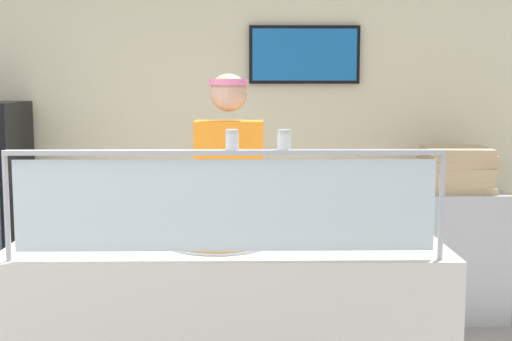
{
  "coord_description": "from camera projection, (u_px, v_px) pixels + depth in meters",
  "views": [
    {
      "loc": [
        1.11,
        -2.93,
        1.71
      ],
      "look_at": [
        1.17,
        0.38,
        1.3
      ],
      "focal_mm": 49.89,
      "sensor_mm": 36.0,
      "label": 1
    }
  ],
  "objects": [
    {
      "name": "pizza_box_stack",
      "position": [
        456.0,
        169.0,
        5.14
      ],
      "size": [
        0.5,
        0.48,
        0.31
      ],
      "color": "tan",
      "rests_on": "prep_shelf"
    },
    {
      "name": "parmesan_shaker",
      "position": [
        232.0,
        141.0,
        3.0
      ],
      "size": [
        0.06,
        0.06,
        0.09
      ],
      "color": "white",
      "rests_on": "sneeze_guard"
    },
    {
      "name": "sneeze_guard",
      "position": [
        225.0,
        192.0,
        3.03
      ],
      "size": [
        1.88,
        0.06,
        0.48
      ],
      "color": "#B2B5BC",
      "rests_on": "serving_counter"
    },
    {
      "name": "prep_shelf",
      "position": [
        453.0,
        253.0,
        5.22
      ],
      "size": [
        0.7,
        0.55,
        0.93
      ],
      "primitive_type": "cube",
      "color": "#B7BABF",
      "rests_on": "ground"
    },
    {
      "name": "shop_rear_unit",
      "position": [
        235.0,
        128.0,
        5.57
      ],
      "size": [
        6.46,
        0.13,
        2.7
      ],
      "color": "beige",
      "rests_on": "ground"
    },
    {
      "name": "pizza_server",
      "position": [
        222.0,
        237.0,
        3.33
      ],
      "size": [
        0.1,
        0.29,
        0.01
      ],
      "primitive_type": "cube",
      "rotation": [
        0.0,
        0.0,
        -0.1
      ],
      "color": "#ADAFB7",
      "rests_on": "pizza_tray"
    },
    {
      "name": "pizza_tray",
      "position": [
        219.0,
        241.0,
        3.36
      ],
      "size": [
        0.48,
        0.48,
        0.04
      ],
      "color": "#9EA0A8",
      "rests_on": "serving_counter"
    },
    {
      "name": "worker_figure",
      "position": [
        230.0,
        209.0,
        3.99
      ],
      "size": [
        0.41,
        0.5,
        1.76
      ],
      "color": "#23232D",
      "rests_on": "ground"
    },
    {
      "name": "pepper_flake_shaker",
      "position": [
        284.0,
        141.0,
        3.0
      ],
      "size": [
        0.06,
        0.06,
        0.09
      ],
      "color": "white",
      "rests_on": "sneeze_guard"
    }
  ]
}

